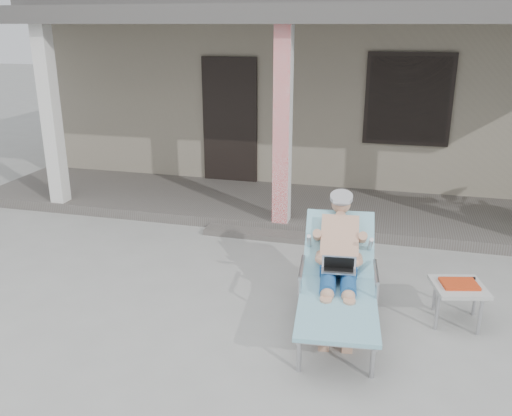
# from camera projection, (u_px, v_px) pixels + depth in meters

# --- Properties ---
(ground) EXTENTS (60.00, 60.00, 0.00)m
(ground) POSITION_uv_depth(u_px,v_px,m) (238.00, 302.00, 5.66)
(ground) COLOR #9E9E99
(ground) RESTS_ON ground
(house) EXTENTS (10.40, 5.40, 3.30)m
(house) POSITION_uv_depth(u_px,v_px,m) (327.00, 80.00, 11.07)
(house) COLOR #9F957E
(house) RESTS_ON ground
(porch_deck) EXTENTS (10.00, 2.00, 0.15)m
(porch_deck) POSITION_uv_depth(u_px,v_px,m) (293.00, 207.00, 8.38)
(porch_deck) COLOR #605B56
(porch_deck) RESTS_ON ground
(porch_overhang) EXTENTS (10.00, 2.30, 2.85)m
(porch_overhang) POSITION_uv_depth(u_px,v_px,m) (296.00, 22.00, 7.46)
(porch_overhang) COLOR silver
(porch_overhang) RESTS_ON porch_deck
(porch_step) EXTENTS (2.00, 0.30, 0.07)m
(porch_step) POSITION_uv_depth(u_px,v_px,m) (276.00, 236.00, 7.34)
(porch_step) COLOR #605B56
(porch_step) RESTS_ON ground
(lounger) EXTENTS (0.88, 1.90, 1.21)m
(lounger) POSITION_uv_depth(u_px,v_px,m) (340.00, 250.00, 5.10)
(lounger) COLOR #B7B7BC
(lounger) RESTS_ON ground
(side_table) EXTENTS (0.57, 0.57, 0.43)m
(side_table) POSITION_uv_depth(u_px,v_px,m) (459.00, 289.00, 5.18)
(side_table) COLOR #B8B8B3
(side_table) RESTS_ON ground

